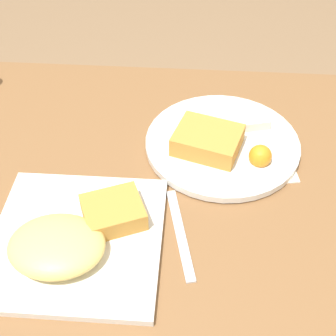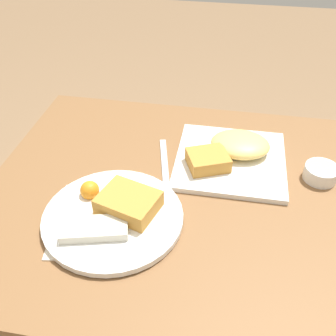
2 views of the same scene
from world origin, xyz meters
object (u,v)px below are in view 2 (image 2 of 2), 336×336
Objects in this scene: plate_square_near at (231,154)px; sauce_ramekin at (321,173)px; plate_oval_far at (114,213)px; butter_knife at (164,161)px.

plate_square_near is 3.43× the size of sauce_ramekin.
plate_oval_far is 0.51m from sauce_ramekin.
butter_knife is (0.39, 0.00, -0.02)m from sauce_ramekin.
plate_square_near is 1.46× the size of butter_knife.
sauce_ramekin is at bearing -154.24° from plate_oval_far.
plate_oval_far is 0.23m from butter_knife.
plate_square_near is 0.17m from butter_knife.
plate_square_near reaches higher than butter_knife.
plate_oval_far is 3.78× the size of sauce_ramekin.
plate_oval_far is at bearing 25.76° from sauce_ramekin.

